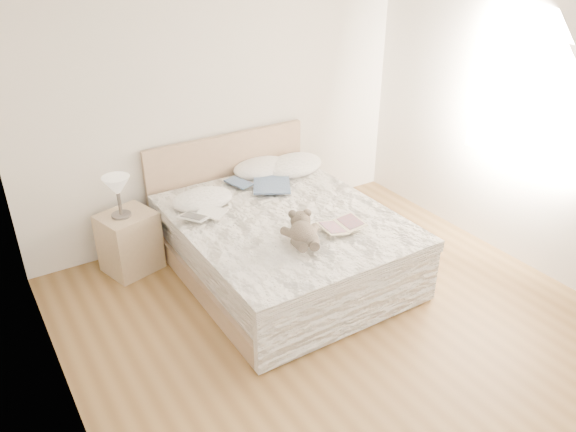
% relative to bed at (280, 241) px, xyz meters
% --- Properties ---
extents(floor, '(4.00, 4.50, 0.00)m').
position_rel_bed_xyz_m(floor, '(0.00, -1.19, -0.31)').
color(floor, brown).
rests_on(floor, ground).
extents(wall_back, '(4.00, 0.02, 2.70)m').
position_rel_bed_xyz_m(wall_back, '(0.00, 1.06, 1.04)').
color(wall_back, silver).
rests_on(wall_back, ground).
extents(wall_left, '(0.02, 4.50, 2.70)m').
position_rel_bed_xyz_m(wall_left, '(-2.00, -1.19, 1.04)').
color(wall_left, silver).
rests_on(wall_left, ground).
extents(wall_right, '(0.02, 4.50, 2.70)m').
position_rel_bed_xyz_m(wall_right, '(2.00, -1.19, 1.04)').
color(wall_right, silver).
rests_on(wall_right, ground).
extents(window, '(0.02, 1.30, 1.10)m').
position_rel_bed_xyz_m(window, '(1.99, -0.89, 1.14)').
color(window, white).
rests_on(window, wall_right).
extents(bed, '(1.72, 2.14, 1.00)m').
position_rel_bed_xyz_m(bed, '(0.00, 0.00, 0.00)').
color(bed, tan).
rests_on(bed, floor).
extents(nightstand, '(0.54, 0.51, 0.56)m').
position_rel_bed_xyz_m(nightstand, '(-1.14, 0.74, -0.03)').
color(nightstand, tan).
rests_on(nightstand, floor).
extents(table_lamp, '(0.29, 0.29, 0.37)m').
position_rel_bed_xyz_m(table_lamp, '(-1.17, 0.73, 0.52)').
color(table_lamp, '#4B4541').
rests_on(table_lamp, nightstand).
extents(pillow_left, '(0.57, 0.41, 0.17)m').
position_rel_bed_xyz_m(pillow_left, '(-0.50, 0.50, 0.33)').
color(pillow_left, white).
rests_on(pillow_left, bed).
extents(pillow_middle, '(0.62, 0.45, 0.18)m').
position_rel_bed_xyz_m(pillow_middle, '(0.31, 0.84, 0.33)').
color(pillow_middle, white).
rests_on(pillow_middle, bed).
extents(pillow_right, '(0.72, 0.55, 0.20)m').
position_rel_bed_xyz_m(pillow_right, '(0.61, 0.73, 0.33)').
color(pillow_right, white).
rests_on(pillow_right, bed).
extents(blouse, '(0.76, 0.77, 0.02)m').
position_rel_bed_xyz_m(blouse, '(0.22, 0.51, 0.32)').
color(blouse, '#3A5074').
rests_on(blouse, bed).
extents(photo_book, '(0.42, 0.39, 0.03)m').
position_rel_bed_xyz_m(photo_book, '(-0.62, 0.24, 0.32)').
color(photo_book, white).
rests_on(photo_book, bed).
extents(childrens_book, '(0.39, 0.28, 0.02)m').
position_rel_bed_xyz_m(childrens_book, '(0.26, -0.54, 0.32)').
color(childrens_book, '#FEF2CA').
rests_on(childrens_book, bed).
extents(teddy_bear, '(0.38, 0.45, 0.20)m').
position_rel_bed_xyz_m(teddy_bear, '(-0.16, -0.61, 0.34)').
color(teddy_bear, brown).
rests_on(teddy_bear, bed).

